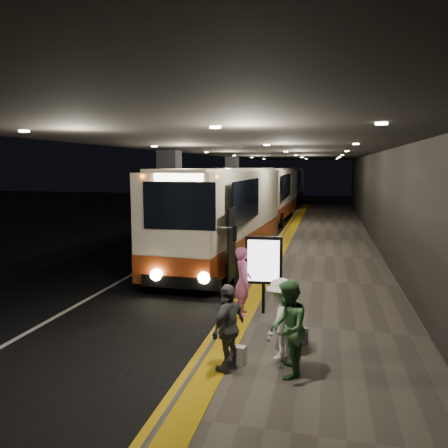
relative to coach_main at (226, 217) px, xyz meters
The scene contains 19 objects.
ground 4.55m from the coach_main, 101.11° to the right, with size 90.00×90.00×0.00m, color black.
lane_line_white 3.24m from the coach_main, 161.73° to the left, with size 0.12×50.00×0.01m, color silver.
kerb_stripe_yellow 2.46m from the coach_main, 29.28° to the left, with size 0.18×50.00×0.01m, color gold.
sidewalk 4.35m from the coach_main, 12.35° to the left, with size 4.50×50.00×0.15m, color #514C44.
tactile_strip 2.71m from the coach_main, 22.94° to the left, with size 0.50×50.00×0.01m, color gold.
terminal_wall 6.38m from the coach_main, ahead, with size 0.10×50.00×6.00m, color black.
support_columns 2.37m from the coach_main, behind, with size 0.80×24.80×4.40m.
canopy 3.45m from the coach_main, 27.07° to the left, with size 9.00×50.00×0.40m, color black.
coach_main is the anchor object (origin of this frame).
coach_second 13.34m from the coach_main, 89.23° to the left, with size 2.74×11.32×3.53m.
coach_third 26.11m from the coach_main, 89.69° to the left, with size 2.60×11.21×3.51m.
passenger_boarding 7.18m from the coach_main, 73.51° to the right, with size 0.61×0.40×1.68m, color #CD5F95.
passenger_waiting_green 10.30m from the coach_main, 70.94° to the right, with size 0.82×0.50×1.68m, color #3F7243.
passenger_waiting_white 9.63m from the coach_main, 70.73° to the right, with size 1.00×0.46×1.54m, color white.
passenger_waiting_grey 10.08m from the coach_main, 76.61° to the right, with size 0.92×0.47×1.58m, color #59575D.
bag_polka 9.15m from the coach_main, 67.18° to the right, with size 0.29×0.12×0.35m, color black.
bag_plain 9.90m from the coach_main, 75.56° to the right, with size 0.27×0.16×0.34m, color silver.
info_sign 7.06m from the coach_main, 69.33° to the right, with size 0.91×0.21×1.92m.
stanchion_post 6.97m from the coach_main, 73.37° to the right, with size 0.05×0.05×1.09m, color black.
Camera 1 is at (4.76, -12.84, 3.76)m, focal length 35.00 mm.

